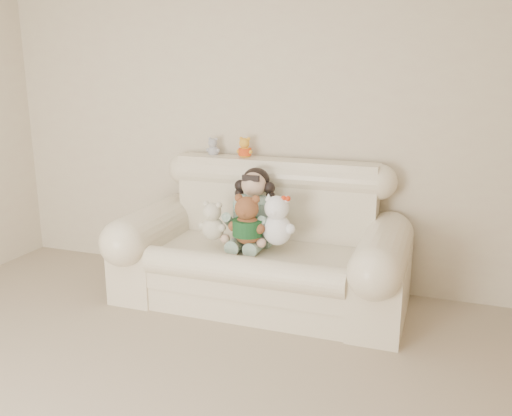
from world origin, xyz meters
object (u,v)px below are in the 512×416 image
(sofa, at_px, (261,236))
(cream_teddy, at_px, (213,217))
(seated_child, at_px, (254,206))
(brown_teddy, at_px, (247,215))
(white_cat, at_px, (277,215))

(sofa, height_order, cream_teddy, sofa)
(sofa, distance_m, seated_child, 0.23)
(brown_teddy, height_order, white_cat, white_cat)
(brown_teddy, height_order, cream_teddy, brown_teddy)
(seated_child, xyz_separation_m, brown_teddy, (0.03, -0.24, -0.00))
(seated_child, distance_m, cream_teddy, 0.33)
(seated_child, height_order, brown_teddy, seated_child)
(sofa, distance_m, cream_teddy, 0.38)
(seated_child, relative_size, cream_teddy, 1.75)
(sofa, height_order, brown_teddy, sofa)
(brown_teddy, bearing_deg, sofa, 88.76)
(sofa, relative_size, brown_teddy, 5.02)
(sofa, xyz_separation_m, brown_teddy, (-0.04, -0.16, 0.19))
(sofa, bearing_deg, brown_teddy, -106.11)
(sofa, relative_size, seated_child, 3.59)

